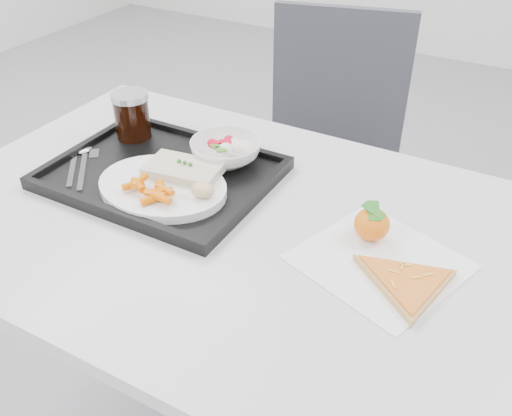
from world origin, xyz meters
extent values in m
cube|color=#A4A4A6|center=(0.00, 0.30, 0.73)|extent=(1.20, 0.80, 0.03)
cylinder|color=#47474C|center=(-0.54, 0.64, 0.36)|extent=(0.04, 0.04, 0.72)
cylinder|color=#47474C|center=(0.54, 0.64, 0.36)|extent=(0.04, 0.04, 0.72)
cube|color=#33343B|center=(-0.11, 0.94, 0.45)|extent=(0.51, 0.51, 0.04)
cube|color=#33343B|center=(-0.11, 1.13, 0.70)|extent=(0.42, 0.13, 0.46)
cylinder|color=#47474C|center=(-0.29, 0.76, 0.21)|extent=(0.03, 0.03, 0.43)
cylinder|color=#47474C|center=(0.07, 0.76, 0.21)|extent=(0.03, 0.03, 0.43)
cylinder|color=#47474C|center=(-0.29, 1.12, 0.21)|extent=(0.03, 0.03, 0.43)
cylinder|color=#47474C|center=(0.07, 1.12, 0.21)|extent=(0.03, 0.03, 0.43)
cube|color=black|center=(-0.20, 0.35, 0.76)|extent=(0.45, 0.35, 0.01)
cube|color=black|center=(-0.20, 0.52, 0.77)|extent=(0.45, 0.02, 0.01)
cube|color=black|center=(-0.20, 0.18, 0.77)|extent=(0.45, 0.02, 0.01)
cube|color=black|center=(0.02, 0.35, 0.77)|extent=(0.02, 0.32, 0.01)
cube|color=black|center=(-0.41, 0.35, 0.77)|extent=(0.02, 0.32, 0.01)
cylinder|color=white|center=(-0.15, 0.29, 0.77)|extent=(0.27, 0.27, 0.02)
cube|color=beige|center=(-0.13, 0.34, 0.79)|extent=(0.16, 0.11, 0.02)
sphere|color=#236B1C|center=(-0.15, 0.35, 0.81)|extent=(0.01, 0.01, 0.01)
sphere|color=#236B1C|center=(-0.13, 0.35, 0.81)|extent=(0.01, 0.01, 0.01)
sphere|color=#236B1C|center=(-0.12, 0.35, 0.81)|extent=(0.01, 0.01, 0.01)
ellipsoid|color=tan|center=(-0.05, 0.29, 0.80)|extent=(0.05, 0.04, 0.03)
imported|color=white|center=(-0.10, 0.46, 0.79)|extent=(0.15, 0.15, 0.05)
cylinder|color=black|center=(-0.35, 0.45, 0.81)|extent=(0.08, 0.08, 0.10)
cylinder|color=#A5A8AD|center=(-0.35, 0.45, 0.87)|extent=(0.08, 0.08, 0.01)
cube|color=silver|center=(-0.37, 0.27, 0.77)|extent=(0.10, 0.12, 0.00)
ellipsoid|color=silver|center=(-0.40, 0.34, 0.77)|extent=(0.04, 0.05, 0.01)
cube|color=silver|center=(-0.34, 0.27, 0.77)|extent=(0.10, 0.12, 0.00)
cube|color=silver|center=(-0.37, 0.34, 0.77)|extent=(0.04, 0.04, 0.00)
cube|color=white|center=(0.30, 0.31, 0.75)|extent=(0.31, 0.31, 0.00)
ellipsoid|color=orange|center=(0.26, 0.36, 0.79)|extent=(0.06, 0.06, 0.06)
cube|color=#236B1C|center=(0.26, 0.36, 0.81)|extent=(0.04, 0.05, 0.02)
cube|color=#236B1C|center=(0.26, 0.36, 0.81)|extent=(0.04, 0.03, 0.02)
cylinder|color=tan|center=(0.36, 0.27, 0.76)|extent=(0.24, 0.24, 0.01)
cylinder|color=#A81009|center=(0.36, 0.27, 0.77)|extent=(0.21, 0.21, 0.00)
cube|color=#EABC47|center=(0.34, 0.30, 0.77)|extent=(0.02, 0.01, 0.00)
cube|color=#EABC47|center=(0.33, 0.27, 0.77)|extent=(0.02, 0.00, 0.00)
cube|color=#EABC47|center=(0.38, 0.29, 0.77)|extent=(0.01, 0.01, 0.00)
cube|color=#EABC47|center=(0.34, 0.24, 0.77)|extent=(0.01, 0.02, 0.00)
cube|color=#EABC47|center=(0.37, 0.28, 0.77)|extent=(0.02, 0.01, 0.00)
cube|color=#EABC47|center=(0.34, 0.29, 0.77)|extent=(0.00, 0.02, 0.00)
cylinder|color=#DB5E00|center=(-0.10, 0.23, 0.80)|extent=(0.04, 0.02, 0.01)
cylinder|color=#DB5E00|center=(-0.13, 0.26, 0.79)|extent=(0.04, 0.04, 0.01)
cylinder|color=#DB5E00|center=(-0.11, 0.25, 0.80)|extent=(0.05, 0.02, 0.01)
cylinder|color=#DB5E00|center=(-0.12, 0.24, 0.80)|extent=(0.04, 0.02, 0.01)
cylinder|color=#DB5E00|center=(-0.17, 0.24, 0.80)|extent=(0.04, 0.03, 0.01)
cylinder|color=#DB5E00|center=(-0.12, 0.23, 0.79)|extent=(0.03, 0.04, 0.01)
cylinder|color=#DB5E00|center=(-0.12, 0.26, 0.80)|extent=(0.04, 0.04, 0.01)
cylinder|color=#DB5E00|center=(-0.17, 0.26, 0.80)|extent=(0.02, 0.04, 0.01)
cylinder|color=#DB5E00|center=(-0.18, 0.24, 0.79)|extent=(0.04, 0.04, 0.01)
cylinder|color=#DB5E00|center=(-0.12, 0.25, 0.80)|extent=(0.04, 0.04, 0.01)
sphere|color=red|center=(-0.10, 0.47, 0.80)|extent=(0.02, 0.02, 0.02)
sphere|color=red|center=(-0.11, 0.46, 0.80)|extent=(0.02, 0.02, 0.02)
sphere|color=red|center=(-0.11, 0.48, 0.80)|extent=(0.02, 0.02, 0.02)
sphere|color=red|center=(-0.12, 0.45, 0.80)|extent=(0.02, 0.02, 0.02)
sphere|color=red|center=(-0.13, 0.45, 0.80)|extent=(0.02, 0.02, 0.02)
ellipsoid|color=silver|center=(-0.09, 0.48, 0.80)|extent=(0.03, 0.03, 0.03)
ellipsoid|color=silver|center=(-0.07, 0.48, 0.80)|extent=(0.03, 0.03, 0.03)
ellipsoid|color=silver|center=(-0.08, 0.47, 0.80)|extent=(0.03, 0.03, 0.03)
ellipsoid|color=silver|center=(-0.10, 0.45, 0.80)|extent=(0.03, 0.03, 0.03)
ellipsoid|color=silver|center=(-0.06, 0.47, 0.80)|extent=(0.03, 0.03, 0.03)
cube|color=#407E23|center=(-0.12, 0.44, 0.80)|extent=(0.03, 0.03, 0.00)
cube|color=#407E23|center=(-0.10, 0.43, 0.80)|extent=(0.03, 0.03, 0.00)
cube|color=#407E23|center=(-0.11, 0.46, 0.80)|extent=(0.02, 0.02, 0.00)
camera|label=1|loc=(0.48, -0.45, 1.39)|focal=40.00mm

